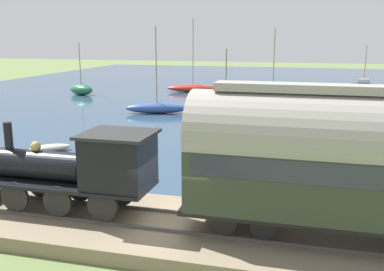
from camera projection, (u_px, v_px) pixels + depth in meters
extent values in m
plane|color=#607542|center=(179.00, 237.00, 14.73)|extent=(200.00, 200.00, 0.00)
cube|color=#2D4760|center=(279.00, 89.00, 55.03)|extent=(80.00, 80.00, 0.01)
cube|color=#84755B|center=(180.00, 230.00, 14.71)|extent=(4.85, 56.00, 0.47)
cube|color=#4C4742|center=(173.00, 231.00, 13.95)|extent=(0.07, 54.88, 0.12)
cube|color=#4C4742|center=(186.00, 213.00, 15.35)|extent=(0.07, 54.88, 0.12)
cylinder|color=black|center=(102.00, 206.00, 14.42)|extent=(0.12, 1.03, 1.03)
cylinder|color=black|center=(121.00, 191.00, 15.82)|extent=(0.12, 1.03, 1.03)
cylinder|color=black|center=(58.00, 202.00, 14.83)|extent=(0.12, 1.03, 1.03)
cylinder|color=black|center=(80.00, 187.00, 16.23)|extent=(0.12, 1.03, 1.03)
cylinder|color=black|center=(15.00, 197.00, 15.24)|extent=(0.12, 1.03, 1.03)
cylinder|color=black|center=(40.00, 183.00, 16.64)|extent=(0.12, 1.03, 1.03)
cube|color=black|center=(68.00, 182.00, 15.44)|extent=(1.98, 5.91, 0.12)
cylinder|color=black|center=(37.00, 164.00, 15.62)|extent=(1.01, 3.54, 1.01)
cylinder|color=black|center=(8.00, 135.00, 15.67)|extent=(0.29, 0.29, 0.93)
sphere|color=tan|center=(36.00, 146.00, 15.48)|extent=(0.36, 0.36, 0.36)
cube|color=black|center=(119.00, 161.00, 14.76)|extent=(1.88, 2.07, 1.71)
cube|color=#282828|center=(118.00, 134.00, 14.56)|extent=(2.08, 2.31, 0.10)
cylinder|color=black|center=(263.00, 228.00, 13.15)|extent=(0.12, 0.76, 0.76)
cylinder|color=black|center=(268.00, 209.00, 14.55)|extent=(0.12, 0.76, 0.76)
cylinder|color=black|center=(225.00, 223.00, 13.44)|extent=(0.12, 0.76, 0.76)
cylinder|color=black|center=(233.00, 206.00, 14.84)|extent=(0.12, 0.76, 0.76)
cube|color=black|center=(336.00, 215.00, 13.26)|extent=(2.21, 9.17, 0.16)
cube|color=#2D3828|center=(339.00, 176.00, 13.00)|extent=(2.46, 8.81, 2.25)
cube|color=#2D333D|center=(340.00, 163.00, 12.91)|extent=(2.49, 8.26, 0.63)
cylinder|color=gray|center=(342.00, 139.00, 12.75)|extent=(2.58, 8.81, 2.58)
cube|color=gray|center=(346.00, 89.00, 12.45)|extent=(0.86, 7.34, 0.24)
ellipsoid|color=#1E707A|center=(273.00, 92.00, 47.77)|extent=(2.83, 5.59, 1.14)
cylinder|color=#9E8460|center=(274.00, 58.00, 46.98)|extent=(0.10, 0.10, 6.10)
ellipsoid|color=#236B42|center=(81.00, 90.00, 50.01)|extent=(2.78, 3.64, 1.17)
cylinder|color=#9E8460|center=(80.00, 64.00, 49.39)|extent=(0.10, 0.10, 4.53)
ellipsoid|color=brown|center=(225.00, 116.00, 33.24)|extent=(3.98, 6.05, 1.26)
cylinder|color=#9E8460|center=(226.00, 79.00, 32.63)|extent=(0.10, 0.10, 4.28)
ellipsoid|color=#335199|center=(157.00, 108.00, 38.10)|extent=(2.55, 5.49, 0.87)
cylinder|color=#9E8460|center=(156.00, 65.00, 37.31)|extent=(0.10, 0.10, 6.38)
ellipsoid|color=#B72D23|center=(193.00, 88.00, 52.55)|extent=(2.79, 6.32, 0.88)
cylinder|color=#9E8460|center=(193.00, 52.00, 51.62)|extent=(0.10, 0.10, 7.58)
ellipsoid|color=black|center=(363.00, 86.00, 54.88)|extent=(2.31, 4.17, 0.83)
cylinder|color=#9E8460|center=(365.00, 64.00, 54.29)|extent=(0.10, 0.10, 4.53)
cube|color=silver|center=(364.00, 81.00, 54.74)|extent=(1.00, 1.36, 0.45)
ellipsoid|color=#B7B2A3|center=(50.00, 148.00, 25.57)|extent=(2.15, 2.34, 0.41)
ellipsoid|color=beige|center=(119.00, 162.00, 22.97)|extent=(2.15, 2.87, 0.31)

